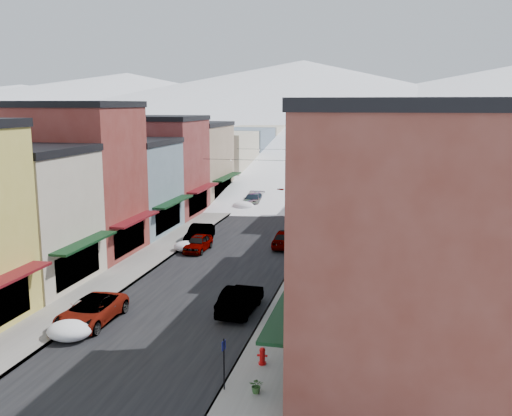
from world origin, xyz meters
The scene contains 39 objects.
ground centered at (0.00, 0.00, 0.00)m, with size 600.00×600.00×0.00m, color gray.
road centered at (0.00, 60.00, 0.01)m, with size 10.00×160.00×0.01m, color black.
sidewalk_left centered at (-6.60, 60.00, 0.07)m, with size 3.20×160.00×0.15m, color gray.
sidewalk_right centered at (6.60, 60.00, 0.07)m, with size 3.20×160.00×0.15m, color gray.
curb_left centered at (-5.05, 60.00, 0.07)m, with size 0.10×160.00×0.15m, color slate.
curb_right centered at (5.05, 60.00, 0.07)m, with size 0.10×160.00×0.15m, color slate.
bldg_l_cream centered at (-13.19, 12.50, 4.76)m, with size 11.30×8.20×9.50m.
bldg_l_brick_near centered at (-13.69, 20.50, 6.26)m, with size 12.30×8.20×12.50m.
bldg_l_grayblue centered at (-13.19, 29.00, 4.51)m, with size 11.30×9.20×9.00m.
bldg_l_brick_far centered at (-14.19, 38.00, 5.51)m, with size 13.30×9.20×11.00m.
bldg_l_tan centered at (-13.19, 48.00, 5.01)m, with size 11.30×11.20×10.00m.
bldg_r_brick_near centered at (13.69, 3.00, 6.26)m, with size 12.30×9.20×12.50m.
bldg_r_green centered at (13.19, 12.00, 4.76)m, with size 11.30×9.20×9.50m.
bldg_r_blue centered at (13.19, 21.00, 5.26)m, with size 11.30×9.20×10.50m.
bldg_r_cream centered at (13.69, 30.00, 4.51)m, with size 12.30×9.20×9.00m.
bldg_r_brick_far centered at (14.19, 39.00, 5.76)m, with size 13.30×9.20×11.50m.
bldg_r_tan centered at (13.19, 49.00, 4.76)m, with size 11.30×11.20×9.50m.
distant_blocks centered at (0.00, 83.00, 4.00)m, with size 34.00×55.00×8.00m.
mountain_ridge centered at (-19.47, 277.18, 14.36)m, with size 670.00×340.00×34.00m.
overhead_cables centered at (0.00, 47.50, 6.20)m, with size 16.40×15.04×0.04m.
car_white_suv centered at (-4.30, 6.91, 0.74)m, with size 2.47×5.35×1.49m, color white.
car_silver_sedan centered at (-3.50, 23.66, 0.70)m, with size 1.65×4.10×1.40m, color gray.
car_dark_hatch centered at (-4.30, 26.50, 0.80)m, with size 1.70×4.88×1.61m, color black.
car_silver_wagon centered at (-3.76, 45.62, 0.78)m, with size 2.18×5.36×1.55m, color #96989D.
car_green_sedan centered at (3.50, 10.57, 0.80)m, with size 1.70×4.87×1.60m, color black.
car_gray_suv centered at (3.50, 26.64, 0.80)m, with size 1.89×4.69×1.60m, color gray.
car_black_sedan centered at (3.50, 41.69, 0.71)m, with size 2.00×4.92×1.43m, color black.
car_lane_silver centered at (-1.38, 50.38, 0.83)m, with size 1.97×4.88×1.66m, color #AAADB3.
car_lane_white centered at (1.21, 69.39, 0.81)m, with size 2.70×5.86×1.63m, color silver.
fire_hydrant centered at (6.31, 3.70, 0.54)m, with size 0.49×0.37×0.84m.
parking_sign centered at (5.20, 1.00, 1.51)m, with size 0.10×0.31×2.33m.
trash_can centered at (6.22, 18.92, 0.66)m, with size 0.59×0.59×1.00m.
streetlamp_near centered at (5.98, 20.05, 2.89)m, with size 0.36×0.36×4.34m.
streetlamp_far centered at (5.41, 44.25, 2.84)m, with size 0.35×0.35×4.27m.
planter_near centered at (6.64, 1.00, 0.48)m, with size 0.60×0.52×0.67m, color #345E2A.
planter_far centered at (6.52, 9.15, 0.43)m, with size 0.32×0.32×0.56m, color #2E5828.
snow_pile_near centered at (-4.28, 4.72, 0.49)m, with size 2.40×2.68×1.02m.
snow_pile_mid centered at (-4.28, 23.26, 0.45)m, with size 2.21×2.56×0.94m.
snow_pile_far centered at (-4.28, 42.84, 0.51)m, with size 2.51×2.74×1.06m.
Camera 1 is at (11.52, -20.93, 12.29)m, focal length 40.00 mm.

